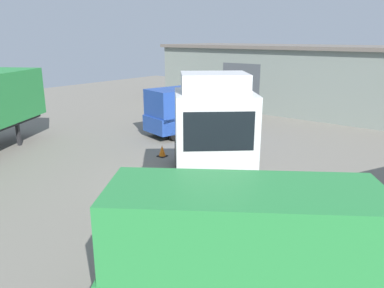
{
  "coord_description": "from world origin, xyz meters",
  "views": [
    {
      "loc": [
        8.55,
        -10.48,
        5.51
      ],
      "look_at": [
        0.16,
        0.21,
        1.6
      ],
      "focal_mm": 35.0,
      "sensor_mm": 36.0,
      "label": 1
    }
  ],
  "objects": [
    {
      "name": "delivery_van_green",
      "position": [
        5.25,
        -4.87,
        1.51
      ],
      "size": [
        5.55,
        4.66,
        2.8
      ],
      "rotation": [
        0.0,
        0.0,
        -2.55
      ],
      "color": "#28843D",
      "rests_on": "ground_plane"
    },
    {
      "name": "delivery_van_blue",
      "position": [
        -4.91,
        6.27,
        1.46
      ],
      "size": [
        3.15,
        5.43,
        2.71
      ],
      "rotation": [
        0.0,
        0.0,
        -1.81
      ],
      "color": "#2347A3",
      "rests_on": "ground_plane"
    },
    {
      "name": "traffic_cone",
      "position": [
        -3.07,
        2.03,
        0.25
      ],
      "size": [
        0.4,
        0.4,
        0.55
      ],
      "color": "black",
      "rests_on": "ground_plane"
    },
    {
      "name": "tractor_unit_white",
      "position": [
        1.56,
        -0.42,
        2.09
      ],
      "size": [
        5.88,
        6.19,
        4.4
      ],
      "rotation": [
        0.0,
        0.0,
        -0.85
      ],
      "color": "silver",
      "rests_on": "ground_plane"
    },
    {
      "name": "ground_plane",
      "position": [
        0.0,
        0.0,
        0.0
      ],
      "size": [
        60.0,
        60.0,
        0.0
      ],
      "primitive_type": "plane",
      "color": "slate"
    },
    {
      "name": "warehouse_building",
      "position": [
        0.0,
        17.45,
        2.46
      ],
      "size": [
        27.83,
        7.41,
        4.89
      ],
      "color": "gray",
      "rests_on": "ground_plane"
    }
  ]
}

